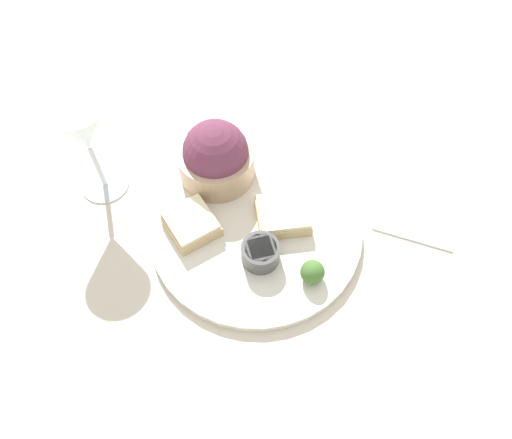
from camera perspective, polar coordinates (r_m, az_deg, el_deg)
The scene contains 9 objects.
ground_plane at distance 0.76m, azimuth 0.00°, elevation -1.36°, with size 4.00×4.00×0.00m, color beige.
dinner_plate at distance 0.75m, azimuth 0.00°, elevation -1.09°, with size 0.32×0.32×0.01m.
salad_bowl at distance 0.77m, azimuth -4.59°, elevation 7.15°, with size 0.12×0.12×0.10m.
sauce_ramekin at distance 0.70m, azimuth 0.53°, elevation -3.76°, with size 0.06×0.06×0.03m.
cheese_toast_near at distance 0.74m, azimuth 3.10°, elevation 0.53°, with size 0.09×0.09×0.03m.
cheese_toast_far at distance 0.74m, azimuth -7.41°, elevation -0.47°, with size 0.10×0.10×0.03m.
wine_glass at distance 0.75m, azimuth -19.29°, elevation 9.62°, with size 0.09×0.09×0.18m.
garnish at distance 0.70m, azimuth 6.47°, elevation -5.98°, with size 0.03×0.03×0.03m.
napkin at distance 0.82m, azimuth 18.11°, elevation 1.29°, with size 0.14×0.14×0.01m.
Camera 1 is at (0.05, -0.38, 0.65)m, focal length 35.00 mm.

